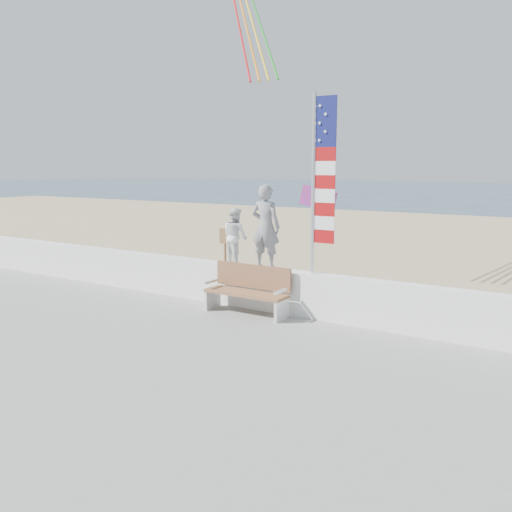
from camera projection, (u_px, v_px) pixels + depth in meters
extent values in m
plane|color=#2C4458|center=(195.00, 340.00, 10.08)|extent=(220.00, 220.00, 0.00)
cube|color=tan|center=(370.00, 265.00, 17.57)|extent=(90.00, 40.00, 0.08)
cube|color=white|center=(253.00, 287.00, 11.64)|extent=(30.00, 0.35, 0.90)
imported|color=gray|center=(266.00, 227.00, 11.26)|extent=(0.66, 0.46, 1.75)
imported|color=white|center=(235.00, 236.00, 11.71)|extent=(0.74, 0.67, 1.24)
cube|color=#91643F|center=(246.00, 293.00, 11.10)|extent=(1.80, 0.50, 0.06)
cube|color=brown|center=(253.00, 276.00, 11.27)|extent=(1.80, 0.05, 0.50)
cube|color=white|center=(213.00, 299.00, 11.58)|extent=(0.06, 0.50, 0.40)
cube|color=silver|center=(211.00, 281.00, 11.48)|extent=(0.06, 0.45, 0.05)
cube|color=white|center=(282.00, 311.00, 10.68)|extent=(0.06, 0.50, 0.40)
cube|color=silver|center=(280.00, 291.00, 10.58)|extent=(0.06, 0.45, 0.05)
cylinder|color=silver|center=(313.00, 185.00, 10.54)|extent=(0.08, 0.08, 3.50)
cube|color=#0F1451|center=(326.00, 121.00, 10.22)|extent=(0.44, 0.02, 0.95)
cube|color=#9E0A0C|center=(324.00, 236.00, 10.58)|extent=(0.44, 0.02, 0.26)
cube|color=white|center=(324.00, 223.00, 10.53)|extent=(0.44, 0.02, 0.26)
cube|color=#9E0A0C|center=(324.00, 209.00, 10.49)|extent=(0.44, 0.02, 0.26)
cube|color=white|center=(324.00, 196.00, 10.45)|extent=(0.44, 0.02, 0.26)
cube|color=#9E0A0C|center=(325.00, 182.00, 10.40)|extent=(0.44, 0.02, 0.26)
cube|color=white|center=(325.00, 168.00, 10.36)|extent=(0.44, 0.02, 0.26)
cube|color=#9E0A0C|center=(325.00, 154.00, 10.32)|extent=(0.44, 0.02, 0.26)
sphere|color=white|center=(319.00, 140.00, 10.33)|extent=(0.06, 0.06, 0.06)
sphere|color=white|center=(325.00, 132.00, 10.24)|extent=(0.06, 0.06, 0.06)
sphere|color=white|center=(320.00, 123.00, 10.27)|extent=(0.06, 0.06, 0.06)
sphere|color=white|center=(326.00, 114.00, 10.18)|extent=(0.06, 0.06, 0.06)
sphere|color=white|center=(320.00, 106.00, 10.22)|extent=(0.06, 0.06, 0.06)
cube|color=red|center=(318.00, 198.00, 13.44)|extent=(0.94, 0.24, 0.65)
cube|color=yellow|center=(324.00, 200.00, 13.37)|extent=(0.34, 0.25, 0.24)
cylinder|color=red|center=(240.00, 29.00, 14.82)|extent=(2.43, 2.63, 3.36)
cylinder|color=orange|center=(247.00, 28.00, 14.70)|extent=(2.51, 2.63, 3.36)
cylinder|color=yellow|center=(254.00, 26.00, 14.58)|extent=(2.59, 2.63, 3.36)
cylinder|color=#189020|center=(261.00, 25.00, 14.46)|extent=(2.66, 2.63, 3.36)
cylinder|color=olive|center=(225.00, 260.00, 14.74)|extent=(0.07, 0.07, 1.20)
cube|color=olive|center=(224.00, 236.00, 14.61)|extent=(0.32, 0.03, 0.42)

